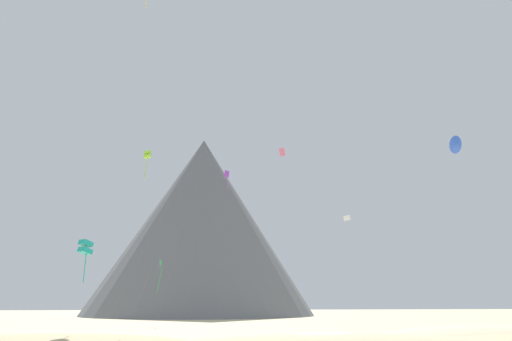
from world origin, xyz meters
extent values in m
cone|color=#386633|center=(-0.05, 18.59, 0.33)|extent=(3.33, 3.33, 0.67)
cone|color=slate|center=(-2.19, 108.89, 24.79)|extent=(86.77, 86.77, 49.59)
cone|color=slate|center=(0.81, 110.23, 21.85)|extent=(54.04, 54.04, 43.71)
cone|color=green|center=(-10.49, 55.44, 9.70)|extent=(0.57, 1.47, 1.46)
cylinder|color=green|center=(-10.57, 55.44, 6.91)|extent=(0.66, 0.31, 4.11)
cube|color=white|center=(17.63, 44.70, 15.95)|extent=(0.96, 0.68, 0.88)
cube|color=#E5668C|center=(6.88, 41.14, 24.91)|extent=(0.93, 0.33, 1.29)
cone|color=blue|center=(25.99, 27.12, 22.34)|extent=(2.44, 1.70, 2.24)
cube|color=#8CD133|center=(-11.61, 30.45, 20.10)|extent=(0.91, 0.87, 0.48)
cube|color=#8CD133|center=(-11.61, 30.45, 20.51)|extent=(0.91, 0.87, 0.48)
cylinder|color=#8CD133|center=(-11.68, 30.45, 18.62)|extent=(0.26, 0.14, 2.65)
cube|color=purple|center=(-0.73, 47.33, 22.90)|extent=(0.86, 0.34, 1.14)
cylinder|color=purple|center=(-0.56, 47.33, 21.35)|extent=(0.29, 0.31, 2.06)
cube|color=teal|center=(-15.94, 21.85, 8.10)|extent=(1.44, 1.44, 0.68)
cube|color=teal|center=(-15.94, 21.85, 8.78)|extent=(1.44, 1.44, 0.68)
cylinder|color=teal|center=(-15.83, 21.85, 6.58)|extent=(0.14, 0.27, 2.61)
camera|label=1|loc=(-7.01, -23.87, 3.58)|focal=33.11mm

